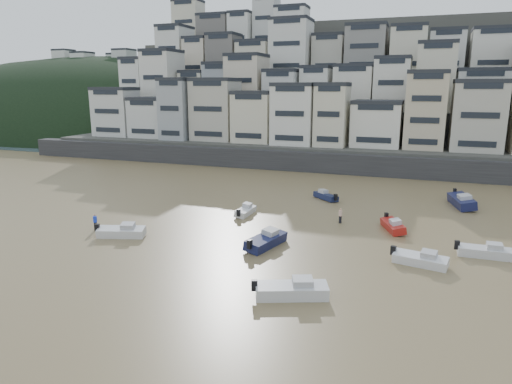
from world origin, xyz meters
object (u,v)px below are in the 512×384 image
at_px(boat_b, 420,258).
at_px(person_blue, 95,222).
at_px(boat_f, 245,210).
at_px(boat_j, 121,230).
at_px(boat_a, 292,288).
at_px(person_pink, 340,216).
at_px(boat_i, 462,199).
at_px(boat_c, 266,239).
at_px(boat_h, 326,195).
at_px(boat_d, 486,250).
at_px(boat_e, 393,224).

relative_size(boat_b, person_blue, 2.81).
bearing_deg(boat_f, boat_j, 144.66).
relative_size(boat_a, boat_j, 1.10).
bearing_deg(boat_j, person_pink, 14.15).
xyz_separation_m(boat_i, person_blue, (-37.41, -23.83, -0.04)).
distance_m(boat_f, person_blue, 16.90).
height_order(boat_a, boat_f, boat_a).
relative_size(boat_a, person_blue, 3.29).
bearing_deg(boat_j, person_blue, 147.11).
bearing_deg(boat_c, boat_h, 9.90).
height_order(boat_c, boat_f, boat_c).
bearing_deg(boat_d, boat_j, -169.89).
bearing_deg(boat_j, boat_b, -12.93).
xyz_separation_m(boat_e, person_pink, (-5.72, 0.77, 0.22)).
bearing_deg(boat_e, boat_a, -39.25).
bearing_deg(boat_e, boat_c, -71.76).
bearing_deg(person_pink, boat_c, -117.69).
relative_size(boat_c, boat_j, 1.09).
distance_m(boat_c, boat_j, 14.90).
bearing_deg(boat_c, boat_i, -24.98).
xyz_separation_m(boat_d, boat_i, (-0.76, 18.46, 0.23)).
relative_size(boat_a, boat_f, 1.32).
bearing_deg(boat_b, person_pink, 142.29).
distance_m(boat_a, boat_d, 19.72).
bearing_deg(boat_i, boat_e, -42.18).
height_order(boat_a, boat_j, boat_a).
relative_size(boat_c, boat_h, 1.29).
distance_m(boat_e, boat_i, 15.25).
height_order(boat_c, boat_i, boat_i).
bearing_deg(boat_i, boat_c, -51.92).
height_order(person_blue, person_pink, same).
height_order(boat_b, boat_i, boat_i).
height_order(boat_i, person_pink, boat_i).
relative_size(boat_e, person_blue, 2.76).
bearing_deg(boat_b, person_blue, -165.83).
bearing_deg(boat_j, boat_a, -37.69).
height_order(boat_i, person_blue, boat_i).
bearing_deg(person_pink, boat_h, 109.91).
bearing_deg(boat_j, boat_f, 35.66).
bearing_deg(boat_f, boat_a, -148.74).
relative_size(boat_a, boat_i, 0.85).
relative_size(boat_h, person_blue, 2.54).
bearing_deg(boat_b, boat_f, 166.11).
distance_m(boat_c, boat_d, 19.80).
bearing_deg(person_blue, boat_f, 39.83).
bearing_deg(boat_e, boat_h, -161.60).
bearing_deg(boat_h, boat_b, 162.53).
xyz_separation_m(boat_f, boat_i, (24.44, 13.00, 0.32)).
height_order(boat_h, boat_i, boat_i).
relative_size(boat_e, boat_h, 1.09).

